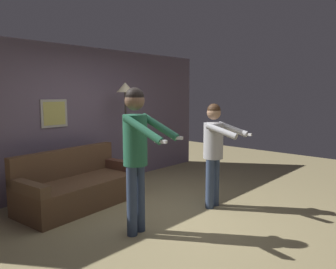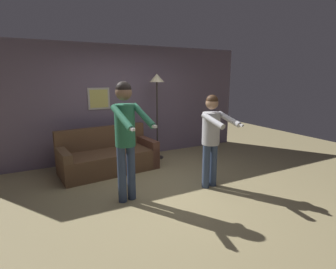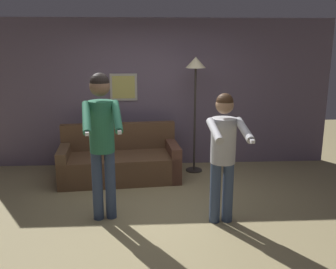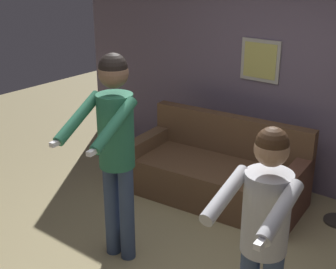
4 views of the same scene
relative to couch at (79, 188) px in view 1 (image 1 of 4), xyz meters
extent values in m
plane|color=#9D8E62|center=(0.56, -1.40, -0.28)|extent=(12.00, 12.00, 0.00)
cube|color=slate|center=(0.56, 0.79, 1.02)|extent=(6.40, 0.06, 2.60)
cube|color=#B7B2A8|center=(0.05, 0.75, 1.15)|extent=(0.48, 0.02, 0.47)
cube|color=#C9C061|center=(0.05, 0.74, 1.15)|extent=(0.40, 0.01, 0.39)
cube|color=brown|center=(0.00, -0.04, -0.07)|extent=(1.97, 1.02, 0.42)
cube|color=brown|center=(-0.03, 0.31, 0.37)|extent=(1.90, 0.32, 0.45)
cube|color=brown|center=(-0.86, -0.13, 0.01)|extent=(0.24, 0.86, 0.58)
cube|color=brown|center=(0.87, 0.04, 0.01)|extent=(0.24, 0.86, 0.58)
cylinder|color=#332D28|center=(1.26, 0.31, -0.27)|extent=(0.28, 0.28, 0.02)
cylinder|color=#332D28|center=(1.26, 0.31, 0.62)|extent=(0.04, 0.04, 1.75)
cone|color=#F9EAB7|center=(1.26, 0.31, 1.59)|extent=(0.33, 0.33, 0.18)
cylinder|color=#32415F|center=(-0.17, -1.45, 0.16)|extent=(0.13, 0.13, 0.88)
cylinder|color=#32415F|center=(-0.01, -1.43, 0.16)|extent=(0.13, 0.13, 0.88)
cylinder|color=#286B4C|center=(-0.09, -1.44, 0.92)|extent=(0.30, 0.30, 0.63)
sphere|color=brown|center=(-0.09, -1.44, 1.40)|extent=(0.24, 0.24, 0.24)
sphere|color=black|center=(-0.09, -1.44, 1.44)|extent=(0.23, 0.23, 0.23)
cylinder|color=#286B4C|center=(-0.22, -1.71, 1.08)|extent=(0.17, 0.54, 0.32)
cube|color=white|center=(-0.18, -1.96, 0.96)|extent=(0.06, 0.15, 0.04)
cylinder|color=#286B4C|center=(0.11, -1.66, 1.08)|extent=(0.17, 0.54, 0.32)
cube|color=white|center=(0.15, -1.91, 0.96)|extent=(0.06, 0.15, 0.04)
cylinder|color=#384968|center=(1.28, -1.61, 0.11)|extent=(0.13, 0.13, 0.77)
cylinder|color=#384968|center=(1.44, -1.60, 0.11)|extent=(0.13, 0.13, 0.77)
cylinder|color=#B2B2B7|center=(1.36, -1.61, 0.76)|extent=(0.30, 0.30, 0.55)
sphere|color=#9E7556|center=(1.36, -1.61, 1.19)|extent=(0.21, 0.21, 0.21)
sphere|color=#382314|center=(1.36, -1.61, 1.23)|extent=(0.20, 0.20, 0.20)
cylinder|color=#B2B2B7|center=(1.20, -1.85, 0.95)|extent=(0.12, 0.49, 0.21)
cylinder|color=#B2B2B7|center=(1.54, -1.83, 0.95)|extent=(0.12, 0.49, 0.21)
cube|color=white|center=(1.56, -2.06, 0.88)|extent=(0.05, 0.15, 0.04)
camera|label=1|loc=(-2.78, -4.40, 1.50)|focal=35.00mm
camera|label=2|loc=(-1.29, -5.10, 1.62)|focal=28.00mm
camera|label=3|loc=(0.45, -5.86, 1.88)|focal=40.00mm
camera|label=4|loc=(2.44, -3.98, 2.27)|focal=50.00mm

